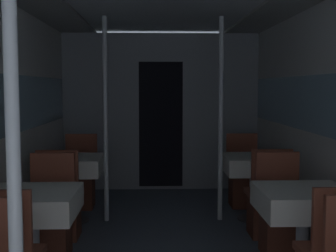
# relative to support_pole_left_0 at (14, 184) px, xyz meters

# --- Properties ---
(bulkhead_far) EXTENTS (2.85, 0.09, 2.29)m
(bulkhead_far) POSITION_rel_support_pole_left_0_xyz_m (0.64, 5.11, -0.00)
(bulkhead_far) COLOR gray
(bulkhead_far) RESTS_ON ground_plane
(support_pole_left_0) EXTENTS (0.05, 0.05, 2.29)m
(support_pole_left_0) POSITION_rel_support_pole_left_0_xyz_m (0.00, 0.00, 0.00)
(support_pole_left_0) COLOR silver
(support_pole_left_0) RESTS_ON ground_plane
(dining_table_left_1) EXTENTS (0.68, 0.68, 0.73)m
(dining_table_left_1) POSITION_rel_support_pole_left_0_xyz_m (-0.39, 1.73, -0.53)
(dining_table_left_1) COLOR #4C4C51
(dining_table_left_1) RESTS_ON ground_plane
(chair_left_far_1) EXTENTS (0.40, 0.40, 0.91)m
(chair_left_far_1) POSITION_rel_support_pole_left_0_xyz_m (-0.39, 2.33, -0.85)
(chair_left_far_1) COLOR brown
(chair_left_far_1) RESTS_ON ground_plane
(dining_table_left_2) EXTENTS (0.68, 0.68, 0.73)m
(dining_table_left_2) POSITION_rel_support_pole_left_0_xyz_m (-0.39, 3.45, -0.53)
(dining_table_left_2) COLOR #4C4C51
(dining_table_left_2) RESTS_ON ground_plane
(chair_left_near_2) EXTENTS (0.40, 0.40, 0.91)m
(chair_left_near_2) POSITION_rel_support_pole_left_0_xyz_m (-0.39, 2.85, -0.85)
(chair_left_near_2) COLOR brown
(chair_left_near_2) RESTS_ON ground_plane
(chair_left_far_2) EXTENTS (0.40, 0.40, 0.91)m
(chair_left_far_2) POSITION_rel_support_pole_left_0_xyz_m (-0.39, 4.06, -0.85)
(chair_left_far_2) COLOR brown
(chair_left_far_2) RESTS_ON ground_plane
(support_pole_left_2) EXTENTS (0.05, 0.05, 2.29)m
(support_pole_left_2) POSITION_rel_support_pole_left_0_xyz_m (0.00, 3.45, 0.00)
(support_pole_left_2) COLOR silver
(support_pole_left_2) RESTS_ON ground_plane
(dining_table_right_1) EXTENTS (0.68, 0.68, 0.73)m
(dining_table_right_1) POSITION_rel_support_pole_left_0_xyz_m (1.68, 1.73, -0.53)
(dining_table_right_1) COLOR #4C4C51
(dining_table_right_1) RESTS_ON ground_plane
(chair_right_far_1) EXTENTS (0.40, 0.40, 0.91)m
(chair_right_far_1) POSITION_rel_support_pole_left_0_xyz_m (1.68, 2.33, -0.85)
(chair_right_far_1) COLOR brown
(chair_right_far_1) RESTS_ON ground_plane
(dining_table_right_2) EXTENTS (0.68, 0.68, 0.73)m
(dining_table_right_2) POSITION_rel_support_pole_left_0_xyz_m (1.68, 3.45, -0.53)
(dining_table_right_2) COLOR #4C4C51
(dining_table_right_2) RESTS_ON ground_plane
(chair_right_near_2) EXTENTS (0.40, 0.40, 0.91)m
(chair_right_near_2) POSITION_rel_support_pole_left_0_xyz_m (1.68, 2.85, -0.85)
(chair_right_near_2) COLOR brown
(chair_right_near_2) RESTS_ON ground_plane
(chair_right_far_2) EXTENTS (0.40, 0.40, 0.91)m
(chair_right_far_2) POSITION_rel_support_pole_left_0_xyz_m (1.68, 4.06, -0.85)
(chair_right_far_2) COLOR brown
(chair_right_far_2) RESTS_ON ground_plane
(support_pole_right_2) EXTENTS (0.05, 0.05, 2.29)m
(support_pole_right_2) POSITION_rel_support_pole_left_0_xyz_m (1.29, 3.45, 0.00)
(support_pole_right_2) COLOR silver
(support_pole_right_2) RESTS_ON ground_plane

